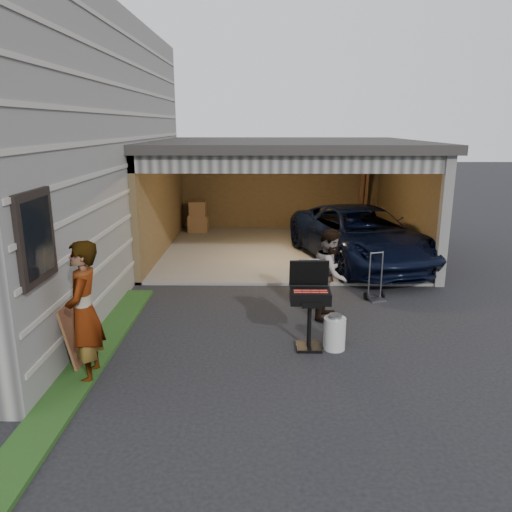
# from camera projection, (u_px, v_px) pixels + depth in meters

# --- Properties ---
(ground) EXTENTS (80.00, 80.00, 0.00)m
(ground) POSITION_uv_depth(u_px,v_px,m) (248.00, 362.00, 7.11)
(ground) COLOR black
(ground) RESTS_ON ground
(groundcover_strip) EXTENTS (0.50, 8.00, 0.06)m
(groundcover_strip) POSITION_uv_depth(u_px,v_px,m) (64.00, 396.00, 6.16)
(groundcover_strip) COLOR #193814
(groundcover_strip) RESTS_ON ground
(garage) EXTENTS (6.80, 6.30, 2.90)m
(garage) POSITION_uv_depth(u_px,v_px,m) (284.00, 180.00, 13.19)
(garage) COLOR #605E59
(garage) RESTS_ON ground
(minivan) EXTENTS (3.34, 5.18, 1.33)m
(minivan) POSITION_uv_depth(u_px,v_px,m) (360.00, 238.00, 11.93)
(minivan) COLOR black
(minivan) RESTS_ON ground
(woman) EXTENTS (0.53, 0.73, 1.88)m
(woman) POSITION_uv_depth(u_px,v_px,m) (84.00, 312.00, 6.41)
(woman) COLOR #9FB3C8
(woman) RESTS_ON ground
(man) EXTENTS (0.81, 0.92, 1.58)m
(man) POSITION_uv_depth(u_px,v_px,m) (331.00, 274.00, 8.60)
(man) COLOR #47211C
(man) RESTS_ON ground
(bbq_grill) EXTENTS (0.59, 0.52, 1.32)m
(bbq_grill) POSITION_uv_depth(u_px,v_px,m) (310.00, 299.00, 7.39)
(bbq_grill) COLOR black
(bbq_grill) RESTS_ON ground
(propane_tank) EXTENTS (0.43, 0.43, 0.50)m
(propane_tank) POSITION_uv_depth(u_px,v_px,m) (334.00, 333.00, 7.48)
(propane_tank) COLOR silver
(propane_tank) RESTS_ON ground
(plywood_panel) EXTENTS (0.23, 0.82, 0.91)m
(plywood_panel) POSITION_uv_depth(u_px,v_px,m) (78.00, 332.00, 7.02)
(plywood_panel) COLOR #4F271B
(plywood_panel) RESTS_ON ground
(hand_truck) EXTENTS (0.42, 0.38, 0.95)m
(hand_truck) POSITION_uv_depth(u_px,v_px,m) (376.00, 291.00, 9.59)
(hand_truck) COLOR slate
(hand_truck) RESTS_ON ground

